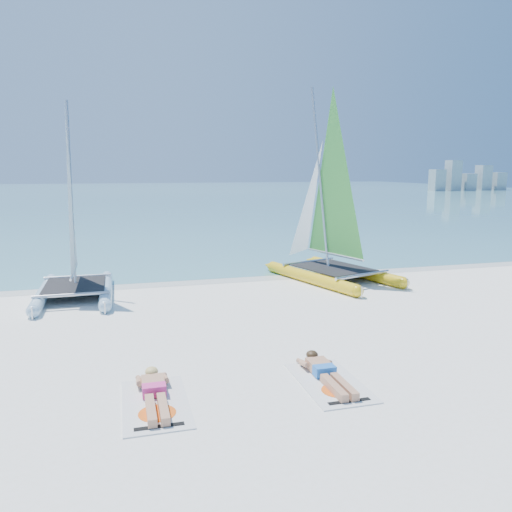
# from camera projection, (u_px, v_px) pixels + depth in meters

# --- Properties ---
(ground) EXTENTS (140.00, 140.00, 0.00)m
(ground) POSITION_uv_depth(u_px,v_px,m) (259.00, 331.00, 11.17)
(ground) COLOR white
(ground) RESTS_ON ground
(sea) EXTENTS (140.00, 115.00, 0.01)m
(sea) POSITION_uv_depth(u_px,v_px,m) (140.00, 194.00, 71.01)
(sea) COLOR #74C1BD
(sea) RESTS_ON ground
(wet_sand_strip) EXTENTS (140.00, 1.40, 0.01)m
(wet_sand_strip) POSITION_uv_depth(u_px,v_px,m) (214.00, 279.00, 16.39)
(wet_sand_strip) COLOR silver
(wet_sand_strip) RESTS_ON ground
(distant_skyline) EXTENTS (14.00, 2.00, 5.00)m
(distant_skyline) POSITION_uv_depth(u_px,v_px,m) (467.00, 179.00, 83.73)
(distant_skyline) COLOR #A5B0B5
(distant_skyline) RESTS_ON ground
(catamaran_blue) EXTENTS (2.02, 4.19, 5.71)m
(catamaran_blue) POSITION_uv_depth(u_px,v_px,m) (72.00, 237.00, 13.89)
(catamaran_blue) COLOR #BAE2F5
(catamaran_blue) RESTS_ON ground
(catamaran_yellow) EXTENTS (3.55, 5.18, 6.44)m
(catamaran_yellow) POSITION_uv_depth(u_px,v_px,m) (325.00, 217.00, 16.35)
(catamaran_yellow) COLOR yellow
(catamaran_yellow) RESTS_ON ground
(towel_a) EXTENTS (1.00, 1.85, 0.02)m
(towel_a) POSITION_uv_depth(u_px,v_px,m) (155.00, 403.00, 7.68)
(towel_a) COLOR silver
(towel_a) RESTS_ON ground
(sunbather_a) EXTENTS (0.37, 1.73, 0.26)m
(sunbather_a) POSITION_uv_depth(u_px,v_px,m) (154.00, 391.00, 7.85)
(sunbather_a) COLOR tan
(sunbather_a) RESTS_ON towel_a
(towel_b) EXTENTS (1.00, 1.85, 0.02)m
(towel_b) POSITION_uv_depth(u_px,v_px,m) (330.00, 382.00, 8.44)
(towel_b) COLOR silver
(towel_b) RESTS_ON ground
(sunbather_b) EXTENTS (0.37, 1.73, 0.26)m
(sunbather_b) POSITION_uv_depth(u_px,v_px,m) (325.00, 372.00, 8.61)
(sunbather_b) COLOR tan
(sunbather_b) RESTS_ON towel_b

